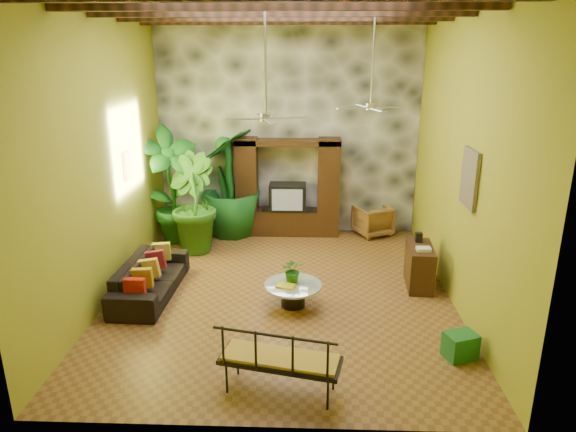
{
  "coord_description": "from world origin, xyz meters",
  "views": [
    {
      "loc": [
        0.44,
        -8.41,
        4.18
      ],
      "look_at": [
        0.12,
        0.2,
        1.39
      ],
      "focal_mm": 32.0,
      "sensor_mm": 36.0,
      "label": 1
    }
  ],
  "objects_px": {
    "ceiling_fan_back": "(371,95)",
    "iron_bench": "(280,358)",
    "sofa": "(150,278)",
    "tall_plant_a": "(170,186)",
    "wicker_armchair": "(373,220)",
    "tall_plant_c": "(230,183)",
    "coffee_table": "(293,292)",
    "entertainment_center": "(288,195)",
    "ceiling_fan_front": "(266,104)",
    "tall_plant_b": "(191,203)",
    "side_console": "(419,266)",
    "green_bin": "(460,346)"
  },
  "relations": [
    {
      "from": "ceiling_fan_front",
      "to": "coffee_table",
      "type": "relative_size",
      "value": 1.88
    },
    {
      "from": "tall_plant_c",
      "to": "side_console",
      "type": "height_order",
      "value": "tall_plant_c"
    },
    {
      "from": "ceiling_fan_back",
      "to": "green_bin",
      "type": "bearing_deg",
      "value": -71.66
    },
    {
      "from": "entertainment_center",
      "to": "sofa",
      "type": "xyz_separation_m",
      "value": [
        -2.33,
        -3.29,
        -0.65
      ]
    },
    {
      "from": "tall_plant_a",
      "to": "green_bin",
      "type": "xyz_separation_m",
      "value": [
        5.23,
        -4.46,
        -1.14
      ]
    },
    {
      "from": "sofa",
      "to": "tall_plant_a",
      "type": "relative_size",
      "value": 0.83
    },
    {
      "from": "wicker_armchair",
      "to": "tall_plant_a",
      "type": "height_order",
      "value": "tall_plant_a"
    },
    {
      "from": "ceiling_fan_back",
      "to": "tall_plant_c",
      "type": "height_order",
      "value": "ceiling_fan_back"
    },
    {
      "from": "ceiling_fan_front",
      "to": "iron_bench",
      "type": "distance_m",
      "value": 3.82
    },
    {
      "from": "entertainment_center",
      "to": "ceiling_fan_back",
      "type": "xyz_separation_m",
      "value": [
        1.6,
        -1.94,
        2.44
      ]
    },
    {
      "from": "coffee_table",
      "to": "wicker_armchair",
      "type": "bearing_deg",
      "value": 63.9
    },
    {
      "from": "ceiling_fan_back",
      "to": "coffee_table",
      "type": "relative_size",
      "value": 1.88
    },
    {
      "from": "ceiling_fan_back",
      "to": "wicker_armchair",
      "type": "xyz_separation_m",
      "value": [
        0.41,
        1.95,
        -3.05
      ]
    },
    {
      "from": "ceiling_fan_back",
      "to": "tall_plant_a",
      "type": "distance_m",
      "value": 4.84
    },
    {
      "from": "iron_bench",
      "to": "green_bin",
      "type": "bearing_deg",
      "value": 32.8
    },
    {
      "from": "entertainment_center",
      "to": "iron_bench",
      "type": "height_order",
      "value": "entertainment_center"
    },
    {
      "from": "wicker_armchair",
      "to": "tall_plant_b",
      "type": "relative_size",
      "value": 0.37
    },
    {
      "from": "sofa",
      "to": "side_console",
      "type": "xyz_separation_m",
      "value": [
        4.87,
        0.53,
        0.07
      ]
    },
    {
      "from": "coffee_table",
      "to": "iron_bench",
      "type": "xyz_separation_m",
      "value": [
        -0.1,
        -2.41,
        0.28
      ]
    },
    {
      "from": "wicker_armchair",
      "to": "tall_plant_c",
      "type": "distance_m",
      "value": 3.46
    },
    {
      "from": "sofa",
      "to": "side_console",
      "type": "height_order",
      "value": "side_console"
    },
    {
      "from": "wicker_armchair",
      "to": "coffee_table",
      "type": "relative_size",
      "value": 0.79
    },
    {
      "from": "tall_plant_a",
      "to": "tall_plant_b",
      "type": "bearing_deg",
      "value": -39.61
    },
    {
      "from": "tall_plant_b",
      "to": "coffee_table",
      "type": "distance_m",
      "value": 3.48
    },
    {
      "from": "ceiling_fan_back",
      "to": "wicker_armchair",
      "type": "distance_m",
      "value": 3.64
    },
    {
      "from": "green_bin",
      "to": "tall_plant_b",
      "type": "bearing_deg",
      "value": 139.44
    },
    {
      "from": "sofa",
      "to": "side_console",
      "type": "relative_size",
      "value": 2.24
    },
    {
      "from": "sofa",
      "to": "ceiling_fan_back",
      "type": "bearing_deg",
      "value": -69.2
    },
    {
      "from": "coffee_table",
      "to": "iron_bench",
      "type": "bearing_deg",
      "value": -92.3
    },
    {
      "from": "wicker_armchair",
      "to": "side_console",
      "type": "distance_m",
      "value": 2.82
    },
    {
      "from": "ceiling_fan_back",
      "to": "wicker_armchair",
      "type": "relative_size",
      "value": 2.39
    },
    {
      "from": "ceiling_fan_back",
      "to": "entertainment_center",
      "type": "bearing_deg",
      "value": 129.57
    },
    {
      "from": "wicker_armchair",
      "to": "tall_plant_b",
      "type": "bearing_deg",
      "value": -9.73
    },
    {
      "from": "sofa",
      "to": "side_console",
      "type": "distance_m",
      "value": 4.9
    },
    {
      "from": "wicker_armchair",
      "to": "coffee_table",
      "type": "distance_m",
      "value": 4.05
    },
    {
      "from": "wicker_armchair",
      "to": "coffee_table",
      "type": "xyz_separation_m",
      "value": [
        -1.78,
        -3.64,
        -0.1
      ]
    },
    {
      "from": "ceiling_fan_back",
      "to": "iron_bench",
      "type": "bearing_deg",
      "value": -109.71
    },
    {
      "from": "tall_plant_a",
      "to": "iron_bench",
      "type": "distance_m",
      "value": 6.08
    },
    {
      "from": "entertainment_center",
      "to": "sofa",
      "type": "distance_m",
      "value": 4.08
    },
    {
      "from": "ceiling_fan_front",
      "to": "wicker_armchair",
      "type": "bearing_deg",
      "value": 58.08
    },
    {
      "from": "wicker_armchair",
      "to": "tall_plant_b",
      "type": "distance_m",
      "value": 4.25
    },
    {
      "from": "iron_bench",
      "to": "side_console",
      "type": "distance_m",
      "value": 4.07
    },
    {
      "from": "wicker_armchair",
      "to": "iron_bench",
      "type": "height_order",
      "value": "iron_bench"
    },
    {
      "from": "tall_plant_a",
      "to": "tall_plant_c",
      "type": "height_order",
      "value": "tall_plant_a"
    },
    {
      "from": "green_bin",
      "to": "ceiling_fan_back",
      "type": "bearing_deg",
      "value": 108.34
    },
    {
      "from": "ceiling_fan_back",
      "to": "iron_bench",
      "type": "xyz_separation_m",
      "value": [
        -1.47,
        -4.1,
        -2.87
      ]
    },
    {
      "from": "entertainment_center",
      "to": "tall_plant_b",
      "type": "height_order",
      "value": "entertainment_center"
    },
    {
      "from": "ceiling_fan_back",
      "to": "sofa",
      "type": "bearing_deg",
      "value": -161.05
    },
    {
      "from": "coffee_table",
      "to": "side_console",
      "type": "height_order",
      "value": "side_console"
    },
    {
      "from": "tall_plant_a",
      "to": "side_console",
      "type": "xyz_separation_m",
      "value": [
        5.12,
        -2.11,
        -0.93
      ]
    }
  ]
}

